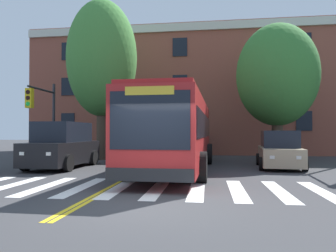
% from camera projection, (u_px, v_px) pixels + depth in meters
% --- Properties ---
extents(ground_plane, '(120.00, 120.00, 0.00)m').
position_uv_depth(ground_plane, '(142.00, 205.00, 7.61)').
color(ground_plane, '#38383A').
extents(crosswalk, '(11.17, 3.90, 0.01)m').
position_uv_depth(crosswalk, '(139.00, 188.00, 9.97)').
color(crosswalk, white).
rests_on(crosswalk, ground).
extents(lane_line_yellow_inner, '(0.12, 36.00, 0.01)m').
position_uv_depth(lane_line_yellow_inner, '(170.00, 155.00, 23.96)').
color(lane_line_yellow_inner, gold).
rests_on(lane_line_yellow_inner, ground).
extents(lane_line_yellow_outer, '(0.12, 36.00, 0.01)m').
position_uv_depth(lane_line_yellow_outer, '(172.00, 155.00, 23.94)').
color(lane_line_yellow_outer, gold).
rests_on(lane_line_yellow_outer, ground).
extents(city_bus, '(3.09, 12.23, 3.23)m').
position_uv_depth(city_bus, '(178.00, 132.00, 14.99)').
color(city_bus, '#B22323').
rests_on(city_bus, ground).
extents(car_black_near_lane, '(2.22, 4.81, 2.18)m').
position_uv_depth(car_black_near_lane, '(63.00, 146.00, 15.67)').
color(car_black_near_lane, black).
rests_on(car_black_near_lane, ground).
extents(car_tan_far_lane, '(2.25, 4.20, 1.78)m').
position_uv_depth(car_tan_far_lane, '(279.00, 151.00, 15.62)').
color(car_tan_far_lane, tan).
rests_on(car_tan_far_lane, ground).
extents(car_teal_behind_bus, '(2.67, 5.39, 2.16)m').
position_uv_depth(car_teal_behind_bus, '(193.00, 141.00, 25.07)').
color(car_teal_behind_bus, '#236B70').
rests_on(car_teal_behind_bus, ground).
extents(traffic_light_far_corner, '(0.35, 2.94, 4.56)m').
position_uv_depth(traffic_light_far_corner, '(43.00, 109.00, 18.08)').
color(traffic_light_far_corner, '#28282D').
rests_on(traffic_light_far_corner, ground).
extents(street_tree_curbside_large, '(4.86, 5.39, 8.06)m').
position_uv_depth(street_tree_curbside_large, '(277.00, 75.00, 19.21)').
color(street_tree_curbside_large, '#4C3D2D').
rests_on(street_tree_curbside_large, ground).
extents(street_tree_curbside_small, '(5.72, 5.69, 9.92)m').
position_uv_depth(street_tree_curbside_small, '(102.00, 59.00, 20.24)').
color(street_tree_curbside_small, '#4C3D2D').
rests_on(street_tree_curbside_small, ground).
extents(building_facade, '(33.32, 7.88, 10.02)m').
position_uv_depth(building_facade, '(237.00, 93.00, 27.78)').
color(building_facade, brown).
rests_on(building_facade, ground).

